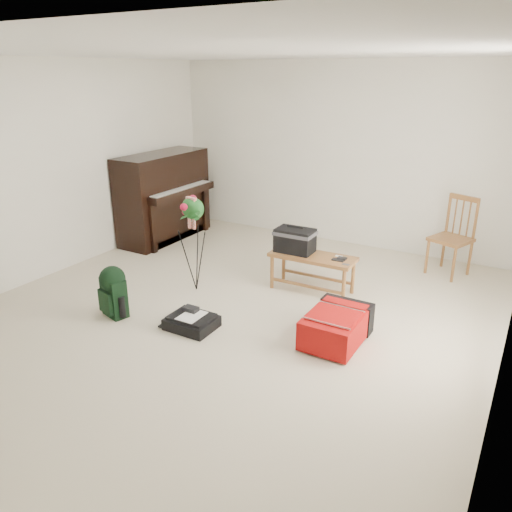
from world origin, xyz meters
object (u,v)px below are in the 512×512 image
Objects in this scene: piano at (164,198)px; flower_stand at (194,245)px; black_duffel at (192,321)px; green_backpack at (113,289)px; dining_chair at (452,237)px; bench at (301,245)px; red_suitcase at (338,324)px.

piano is 1.99m from flower_stand.
green_backpack is at bearing -168.29° from black_duffel.
dining_chair is 3.97m from green_backpack.
black_duffel is at bearing -46.61° from flower_stand.
green_backpack is (-2.70, -2.90, -0.17)m from dining_chair.
dining_chair reaches higher than bench.
black_duffel is 1.03m from flower_stand.
bench is at bearing -115.39° from dining_chair.
flower_stand reaches higher than black_duffel.
red_suitcase is (-0.57, -2.21, -0.31)m from dining_chair.
black_duffel is at bearing -45.46° from piano.
black_duffel is 0.41× the size of flower_stand.
black_duffel is at bearing -110.44° from bench.
flower_stand is (-1.82, 0.25, 0.38)m from red_suitcase.
flower_stand is at bearing -119.55° from dining_chair.
dining_chair is 3.08m from flower_stand.
red_suitcase is at bearing -24.96° from piano.
black_duffel is (-0.48, -1.40, -0.45)m from bench.
piano is 3.27× the size of black_duffel.
flower_stand is at bearing 123.34° from black_duffel.
black_duffel is 0.88m from green_backpack.
bench is 1.80× the size of green_backpack.
red_suitcase reaches higher than black_duffel.
dining_chair is 2.30m from red_suitcase.
green_backpack is (-0.83, -0.18, 0.22)m from black_duffel.
green_backpack is 1.02m from flower_stand.
piano is at bearing 133.92° from black_duffel.
dining_chair is (1.39, 1.32, -0.05)m from bench.
flower_stand is at bearing 172.20° from red_suitcase.
piano is 3.70m from red_suitcase.
piano reaches higher than dining_chair.
bench is 1.36× the size of red_suitcase.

